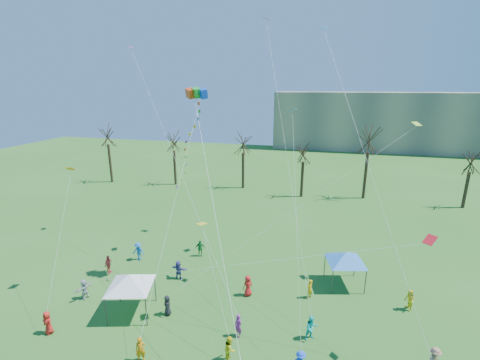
% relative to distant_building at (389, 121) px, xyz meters
% --- Properties ---
extents(distant_building, '(60.00, 14.00, 15.00)m').
position_rel_distant_building_xyz_m(distant_building, '(0.00, 0.00, 0.00)').
color(distant_building, gray).
rests_on(distant_building, ground).
extents(bare_tree_row, '(71.37, 7.90, 11.27)m').
position_rel_distant_building_xyz_m(bare_tree_row, '(-23.20, -45.21, -0.48)').
color(bare_tree_row, black).
rests_on(bare_tree_row, ground).
extents(big_box_kite, '(4.79, 7.71, 20.76)m').
position_rel_distant_building_xyz_m(big_box_kite, '(-26.72, -72.40, 4.49)').
color(big_box_kite, red).
rests_on(big_box_kite, ground).
extents(canopy_tent_white, '(4.26, 4.26, 3.31)m').
position_rel_distant_building_xyz_m(canopy_tent_white, '(-29.94, -77.50, -4.70)').
color(canopy_tent_white, '#3F3F44').
rests_on(canopy_tent_white, ground).
extents(canopy_tent_blue, '(4.08, 4.08, 3.15)m').
position_rel_distant_building_xyz_m(canopy_tent_blue, '(-14.19, -69.64, -4.83)').
color(canopy_tent_blue, '#3F3F44').
rests_on(canopy_tent_blue, ground).
extents(festival_crowd, '(26.61, 14.30, 1.84)m').
position_rel_distant_building_xyz_m(festival_crowd, '(-23.35, -75.67, -6.63)').
color(festival_crowd, red).
rests_on(festival_crowd, ground).
extents(small_kites_aloft, '(28.09, 18.33, 34.11)m').
position_rel_distant_building_xyz_m(small_kites_aloft, '(-22.54, -70.27, 5.72)').
color(small_kites_aloft, orange).
rests_on(small_kites_aloft, ground).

